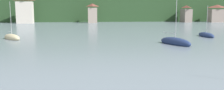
{
  "coord_description": "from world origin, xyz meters",
  "views": [
    {
      "loc": [
        -2.1,
        27.06,
        5.75
      ],
      "look_at": [
        0.0,
        48.03,
        2.61
      ],
      "focal_mm": 39.43,
      "sensor_mm": 36.0,
      "label": 1
    }
  ],
  "objects_px": {
    "shore_building_west": "(25,11)",
    "shore_building_westcentral": "(92,13)",
    "sailboat_far_9": "(12,38)",
    "sailboat_far_10": "(206,35)",
    "shore_building_eastcentral": "(217,14)",
    "sailboat_far_4": "(175,42)",
    "shore_building_central": "(186,14)"
  },
  "relations": [
    {
      "from": "shore_building_eastcentral",
      "to": "sailboat_far_4",
      "type": "distance_m",
      "value": 74.38
    },
    {
      "from": "shore_building_westcentral",
      "to": "sailboat_far_9",
      "type": "relative_size",
      "value": 1.04
    },
    {
      "from": "sailboat_far_9",
      "to": "sailboat_far_10",
      "type": "relative_size",
      "value": 1.1
    },
    {
      "from": "sailboat_far_9",
      "to": "shore_building_westcentral",
      "type": "bearing_deg",
      "value": 122.14
    },
    {
      "from": "sailboat_far_10",
      "to": "shore_building_central",
      "type": "bearing_deg",
      "value": 161.06
    },
    {
      "from": "shore_building_west",
      "to": "shore_building_central",
      "type": "relative_size",
      "value": 1.41
    },
    {
      "from": "shore_building_west",
      "to": "shore_building_westcentral",
      "type": "height_order",
      "value": "shore_building_west"
    },
    {
      "from": "shore_building_central",
      "to": "sailboat_far_4",
      "type": "bearing_deg",
      "value": -113.65
    },
    {
      "from": "shore_building_west",
      "to": "shore_building_eastcentral",
      "type": "relative_size",
      "value": 1.36
    },
    {
      "from": "shore_building_westcentral",
      "to": "sailboat_far_4",
      "type": "bearing_deg",
      "value": -79.06
    },
    {
      "from": "shore_building_west",
      "to": "shore_building_central",
      "type": "height_order",
      "value": "shore_building_west"
    },
    {
      "from": "sailboat_far_4",
      "to": "shore_building_central",
      "type": "bearing_deg",
      "value": 133.27
    },
    {
      "from": "shore_building_westcentral",
      "to": "shore_building_central",
      "type": "relative_size",
      "value": 1.09
    },
    {
      "from": "shore_building_westcentral",
      "to": "sailboat_far_10",
      "type": "xyz_separation_m",
      "value": [
        22.2,
        -51.82,
        -3.46
      ]
    },
    {
      "from": "sailboat_far_9",
      "to": "sailboat_far_10",
      "type": "distance_m",
      "value": 38.46
    },
    {
      "from": "shore_building_west",
      "to": "sailboat_far_9",
      "type": "distance_m",
      "value": 53.55
    },
    {
      "from": "shore_building_west",
      "to": "sailboat_far_10",
      "type": "bearing_deg",
      "value": -46.8
    },
    {
      "from": "shore_building_central",
      "to": "sailboat_far_10",
      "type": "distance_m",
      "value": 55.88
    },
    {
      "from": "shore_building_eastcentral",
      "to": "sailboat_far_4",
      "type": "bearing_deg",
      "value": -123.31
    },
    {
      "from": "shore_building_westcentral",
      "to": "shore_building_central",
      "type": "bearing_deg",
      "value": 1.73
    },
    {
      "from": "shore_building_central",
      "to": "shore_building_eastcentral",
      "type": "height_order",
      "value": "shore_building_eastcentral"
    },
    {
      "from": "shore_building_westcentral",
      "to": "sailboat_far_4",
      "type": "distance_m",
      "value": 63.1
    },
    {
      "from": "shore_building_central",
      "to": "sailboat_far_10",
      "type": "height_order",
      "value": "shore_building_central"
    },
    {
      "from": "shore_building_west",
      "to": "shore_building_central",
      "type": "distance_m",
      "value": 65.99
    },
    {
      "from": "shore_building_west",
      "to": "shore_building_eastcentral",
      "type": "height_order",
      "value": "shore_building_west"
    },
    {
      "from": "shore_building_west",
      "to": "sailboat_far_4",
      "type": "distance_m",
      "value": 72.85
    },
    {
      "from": "shore_building_central",
      "to": "shore_building_west",
      "type": "bearing_deg",
      "value": -178.89
    },
    {
      "from": "shore_building_west",
      "to": "sailboat_far_4",
      "type": "xyz_separation_m",
      "value": [
        38.35,
        -61.78,
        -4.52
      ]
    },
    {
      "from": "shore_building_westcentral",
      "to": "sailboat_far_10",
      "type": "bearing_deg",
      "value": -66.81
    },
    {
      "from": "shore_building_eastcentral",
      "to": "sailboat_far_10",
      "type": "bearing_deg",
      "value": -120.42
    },
    {
      "from": "sailboat_far_4",
      "to": "sailboat_far_9",
      "type": "distance_m",
      "value": 29.74
    },
    {
      "from": "shore_building_central",
      "to": "sailboat_far_4",
      "type": "height_order",
      "value": "sailboat_far_4"
    }
  ]
}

